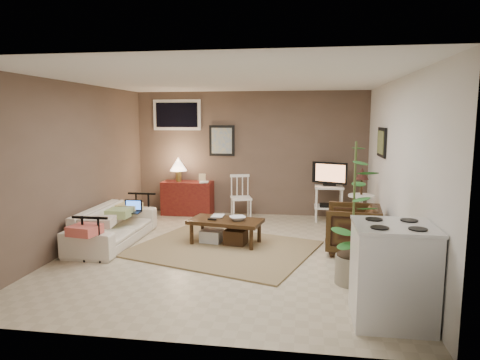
% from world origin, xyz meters
% --- Properties ---
extents(floor, '(5.00, 5.00, 0.00)m').
position_xyz_m(floor, '(0.00, 0.00, 0.00)').
color(floor, '#C1B293').
rests_on(floor, ground).
extents(art_back, '(0.50, 0.03, 0.60)m').
position_xyz_m(art_back, '(-0.55, 2.48, 1.45)').
color(art_back, black).
extents(art_right, '(0.03, 0.60, 0.45)m').
position_xyz_m(art_right, '(2.23, 1.05, 1.52)').
color(art_right, black).
extents(window, '(0.96, 0.03, 0.60)m').
position_xyz_m(window, '(-1.45, 2.48, 1.95)').
color(window, white).
extents(rug, '(2.92, 2.60, 0.02)m').
position_xyz_m(rug, '(-0.08, 0.12, 0.01)').
color(rug, '#907554').
rests_on(rug, floor).
extents(coffee_table, '(1.15, 0.73, 0.41)m').
position_xyz_m(coffee_table, '(-0.10, 0.36, 0.23)').
color(coffee_table, '#351F0E').
rests_on(coffee_table, floor).
extents(sofa, '(0.54, 1.85, 0.72)m').
position_xyz_m(sofa, '(-1.80, 0.21, 0.36)').
color(sofa, white).
rests_on(sofa, floor).
extents(sofa_pillows, '(0.36, 1.76, 0.12)m').
position_xyz_m(sofa_pillows, '(-1.76, -0.00, 0.44)').
color(sofa_pillows, beige).
rests_on(sofa_pillows, sofa).
extents(sofa_end_rails, '(0.50, 1.85, 0.62)m').
position_xyz_m(sofa_end_rails, '(-1.69, 0.21, 0.31)').
color(sofa_end_rails, black).
rests_on(sofa_end_rails, floor).
extents(laptop, '(0.28, 0.21, 0.19)m').
position_xyz_m(laptop, '(-1.62, 0.53, 0.47)').
color(laptop, black).
rests_on(laptop, sofa).
extents(red_console, '(0.98, 0.44, 1.13)m').
position_xyz_m(red_console, '(-1.22, 2.27, 0.39)').
color(red_console, maroon).
rests_on(red_console, floor).
extents(spindle_chair, '(0.46, 0.46, 0.82)m').
position_xyz_m(spindle_chair, '(-0.12, 2.10, 0.39)').
color(spindle_chair, white).
rests_on(spindle_chair, floor).
extents(tv_stand, '(0.62, 0.42, 1.09)m').
position_xyz_m(tv_stand, '(1.52, 2.13, 0.58)').
color(tv_stand, white).
rests_on(tv_stand, floor).
extents(side_table, '(0.41, 0.41, 1.10)m').
position_xyz_m(side_table, '(1.98, 1.22, 0.68)').
color(side_table, white).
rests_on(side_table, floor).
extents(armchair, '(0.75, 0.79, 0.75)m').
position_xyz_m(armchair, '(1.75, 0.26, 0.37)').
color(armchair, '#31210D').
rests_on(armchair, floor).
extents(potted_plant, '(0.42, 0.42, 1.66)m').
position_xyz_m(potted_plant, '(1.61, -0.93, 0.88)').
color(potted_plant, gray).
rests_on(potted_plant, floor).
extents(stove, '(0.72, 0.67, 0.94)m').
position_xyz_m(stove, '(1.88, -1.82, 0.47)').
color(stove, white).
rests_on(stove, floor).
extents(bowl, '(0.24, 0.14, 0.24)m').
position_xyz_m(bowl, '(0.09, 0.35, 0.50)').
color(bowl, '#351F0E').
rests_on(bowl, coffee_table).
extents(book_table, '(0.18, 0.02, 0.25)m').
position_xyz_m(book_table, '(-0.34, 0.54, 0.51)').
color(book_table, '#351F0E').
rests_on(book_table, coffee_table).
extents(book_console, '(0.17, 0.05, 0.23)m').
position_xyz_m(book_console, '(-0.93, 2.17, 0.77)').
color(book_console, '#351F0E').
rests_on(book_console, red_console).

